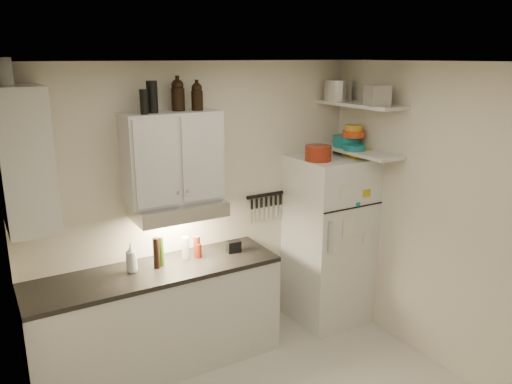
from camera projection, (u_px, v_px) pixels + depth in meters
ceiling at (296, 61)px, 2.97m from camera, size 3.20×3.00×0.02m
back_wall at (199, 207)px, 4.58m from camera, size 3.20×0.02×2.60m
left_wall at (30, 328)px, 2.53m from camera, size 0.02×3.00×2.60m
right_wall at (454, 224)px, 4.10m from camera, size 0.02×3.00×2.60m
base_cabinet at (158, 321)px, 4.28m from camera, size 2.10×0.60×0.88m
countertop at (155, 272)px, 4.16m from camera, size 2.10×0.62×0.04m
upper_cabinet at (173, 157)px, 4.15m from camera, size 0.80×0.33×0.75m
side_cabinet at (24, 159)px, 3.45m from camera, size 0.33×0.55×1.00m
range_hood at (178, 209)px, 4.21m from camera, size 0.76×0.46×0.12m
fridge at (329, 240)px, 5.01m from camera, size 0.70×0.68×1.70m
shelf_hi at (360, 105)px, 4.64m from camera, size 0.30×0.95×0.03m
shelf_lo at (358, 151)px, 4.76m from camera, size 0.30×0.95×0.03m
knife_strip at (265, 195)px, 4.89m from camera, size 0.42×0.02×0.03m
dutch_oven at (318, 153)px, 4.60m from camera, size 0.28×0.28×0.14m
book_stack at (357, 152)px, 4.80m from camera, size 0.23×0.27×0.08m
spice_jar at (330, 153)px, 4.77m from camera, size 0.06×0.06×0.09m
stock_pot at (338, 90)px, 4.84m from camera, size 0.36×0.36×0.20m
tin_a at (377, 94)px, 4.52m from camera, size 0.21×0.20×0.17m
tin_b at (377, 95)px, 4.34m from camera, size 0.22×0.22×0.18m
bowl_teal at (346, 141)px, 4.90m from camera, size 0.27×0.27×0.11m
bowl_orange at (353, 134)px, 4.80m from camera, size 0.21×0.21×0.06m
bowl_yellow at (354, 128)px, 4.79m from camera, size 0.17×0.17×0.05m
plates at (354, 148)px, 4.71m from camera, size 0.25×0.25×0.05m
growler_a at (178, 95)px, 4.08m from camera, size 0.13×0.13×0.26m
growler_b at (197, 96)px, 4.11m from camera, size 0.12×0.12×0.23m
thermos_a at (152, 97)px, 3.93m from camera, size 0.09×0.09×0.25m
thermos_b at (144, 102)px, 3.84m from camera, size 0.07×0.07×0.19m
side_jar at (2, 71)px, 3.32m from camera, size 0.16×0.16×0.18m
soap_bottle at (131, 256)px, 4.07m from camera, size 0.13×0.13×0.28m
pepper_mill at (197, 247)px, 4.39m from camera, size 0.08×0.08×0.19m
oil_bottle at (161, 251)px, 4.19m from camera, size 0.05×0.05×0.26m
vinegar_bottle at (156, 253)px, 4.15m from camera, size 0.06×0.06×0.26m
clear_bottle at (185, 248)px, 4.35m from camera, size 0.08×0.08×0.20m
red_jar at (198, 250)px, 4.39m from camera, size 0.07×0.07×0.13m
caddy at (234, 246)px, 4.51m from camera, size 0.13×0.10×0.10m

